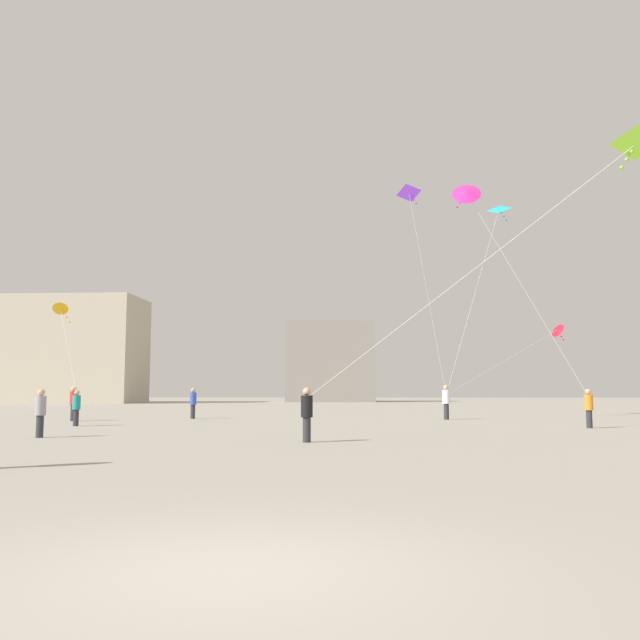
{
  "coord_description": "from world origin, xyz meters",
  "views": [
    {
      "loc": [
        0.94,
        -5.89,
        1.53
      ],
      "look_at": [
        0.0,
        22.16,
        4.5
      ],
      "focal_mm": 37.67,
      "sensor_mm": 36.0,
      "label": 1
    }
  ],
  "objects_px": {
    "person_in_grey": "(40,411)",
    "kite_amber_diamond": "(61,310)",
    "person_in_teal": "(76,406)",
    "person_in_red": "(74,402)",
    "kite_crimson_diamond": "(556,331)",
    "building_centre_hall": "(329,362)",
    "building_left_hall": "(47,350)",
    "person_in_white": "(446,400)",
    "kite_violet_delta": "(410,199)",
    "kite_magenta_diamond": "(467,194)",
    "kite_lime_delta": "(623,155)",
    "person_in_orange": "(589,407)",
    "person_in_blue": "(193,402)",
    "kite_cyan_delta": "(498,215)",
    "person_in_black": "(307,412)"
  },
  "relations": [
    {
      "from": "person_in_teal",
      "to": "person_in_red",
      "type": "bearing_deg",
      "value": 47.62
    },
    {
      "from": "kite_cyan_delta",
      "to": "person_in_orange",
      "type": "bearing_deg",
      "value": -82.88
    },
    {
      "from": "kite_magenta_diamond",
      "to": "person_in_teal",
      "type": "bearing_deg",
      "value": 179.58
    },
    {
      "from": "person_in_grey",
      "to": "kite_violet_delta",
      "type": "relative_size",
      "value": 0.14
    },
    {
      "from": "kite_cyan_delta",
      "to": "kite_crimson_diamond",
      "type": "xyz_separation_m",
      "value": [
        4.67,
        5.02,
        -6.29
      ]
    },
    {
      "from": "person_in_orange",
      "to": "kite_cyan_delta",
      "type": "bearing_deg",
      "value": 42.14
    },
    {
      "from": "person_in_red",
      "to": "person_in_black",
      "type": "xyz_separation_m",
      "value": [
        12.65,
        -13.77,
        -0.07
      ]
    },
    {
      "from": "kite_cyan_delta",
      "to": "kite_crimson_diamond",
      "type": "distance_m",
      "value": 9.3
    },
    {
      "from": "person_in_black",
      "to": "kite_magenta_diamond",
      "type": "relative_size",
      "value": 0.17
    },
    {
      "from": "person_in_red",
      "to": "kite_magenta_diamond",
      "type": "relative_size",
      "value": 0.19
    },
    {
      "from": "person_in_teal",
      "to": "person_in_black",
      "type": "xyz_separation_m",
      "value": [
        10.56,
        -8.91,
        0.03
      ]
    },
    {
      "from": "person_in_white",
      "to": "kite_crimson_diamond",
      "type": "height_order",
      "value": "kite_crimson_diamond"
    },
    {
      "from": "person_in_blue",
      "to": "kite_cyan_delta",
      "type": "distance_m",
      "value": 20.27
    },
    {
      "from": "kite_violet_delta",
      "to": "building_left_hall",
      "type": "height_order",
      "value": "building_left_hall"
    },
    {
      "from": "person_in_grey",
      "to": "kite_amber_diamond",
      "type": "bearing_deg",
      "value": 88.84
    },
    {
      "from": "person_in_red",
      "to": "kite_cyan_delta",
      "type": "bearing_deg",
      "value": 61.32
    },
    {
      "from": "person_in_white",
      "to": "kite_violet_delta",
      "type": "distance_m",
      "value": 11.03
    },
    {
      "from": "person_in_blue",
      "to": "kite_crimson_diamond",
      "type": "bearing_deg",
      "value": -49.38
    },
    {
      "from": "kite_violet_delta",
      "to": "kite_crimson_diamond",
      "type": "xyz_separation_m",
      "value": [
        9.92,
        7.63,
        -6.52
      ]
    },
    {
      "from": "person_in_white",
      "to": "building_centre_hall",
      "type": "bearing_deg",
      "value": -36.18
    },
    {
      "from": "person_in_blue",
      "to": "person_in_grey",
      "type": "bearing_deg",
      "value": -160.98
    },
    {
      "from": "kite_crimson_diamond",
      "to": "kite_amber_diamond",
      "type": "height_order",
      "value": "kite_crimson_diamond"
    },
    {
      "from": "kite_magenta_diamond",
      "to": "kite_amber_diamond",
      "type": "xyz_separation_m",
      "value": [
        -18.69,
        1.74,
        -4.86
      ]
    },
    {
      "from": "person_in_white",
      "to": "building_centre_hall",
      "type": "relative_size",
      "value": 0.14
    },
    {
      "from": "person_in_grey",
      "to": "kite_lime_delta",
      "type": "distance_m",
      "value": 19.1
    },
    {
      "from": "building_left_hall",
      "to": "person_in_white",
      "type": "bearing_deg",
      "value": -48.09
    },
    {
      "from": "person_in_grey",
      "to": "kite_violet_delta",
      "type": "height_order",
      "value": "kite_violet_delta"
    },
    {
      "from": "kite_crimson_diamond",
      "to": "person_in_blue",
      "type": "bearing_deg",
      "value": -164.76
    },
    {
      "from": "person_in_black",
      "to": "person_in_orange",
      "type": "height_order",
      "value": "person_in_black"
    },
    {
      "from": "person_in_white",
      "to": "kite_cyan_delta",
      "type": "xyz_separation_m",
      "value": [
        3.39,
        1.58,
        10.59
      ]
    },
    {
      "from": "person_in_orange",
      "to": "building_centre_hall",
      "type": "distance_m",
      "value": 67.89
    },
    {
      "from": "kite_lime_delta",
      "to": "building_left_hall",
      "type": "distance_m",
      "value": 81.56
    },
    {
      "from": "kite_violet_delta",
      "to": "person_in_blue",
      "type": "bearing_deg",
      "value": 172.06
    },
    {
      "from": "kite_cyan_delta",
      "to": "building_centre_hall",
      "type": "bearing_deg",
      "value": 100.83
    },
    {
      "from": "person_in_grey",
      "to": "building_left_hall",
      "type": "height_order",
      "value": "building_left_hall"
    },
    {
      "from": "kite_cyan_delta",
      "to": "building_left_hall",
      "type": "bearing_deg",
      "value": 135.01
    },
    {
      "from": "person_in_white",
      "to": "kite_crimson_diamond",
      "type": "bearing_deg",
      "value": -94.13
    },
    {
      "from": "kite_violet_delta",
      "to": "kite_cyan_delta",
      "type": "bearing_deg",
      "value": 26.37
    },
    {
      "from": "person_in_grey",
      "to": "building_left_hall",
      "type": "bearing_deg",
      "value": 92.7
    },
    {
      "from": "kite_crimson_diamond",
      "to": "kite_magenta_diamond",
      "type": "distance_m",
      "value": 16.87
    },
    {
      "from": "person_in_teal",
      "to": "person_in_red",
      "type": "distance_m",
      "value": 5.29
    },
    {
      "from": "kite_cyan_delta",
      "to": "kite_lime_delta",
      "type": "height_order",
      "value": "kite_cyan_delta"
    },
    {
      "from": "person_in_blue",
      "to": "kite_crimson_diamond",
      "type": "distance_m",
      "value": 23.09
    },
    {
      "from": "kite_amber_diamond",
      "to": "person_in_black",
      "type": "bearing_deg",
      "value": -41.0
    },
    {
      "from": "kite_crimson_diamond",
      "to": "building_centre_hall",
      "type": "relative_size",
      "value": 0.67
    },
    {
      "from": "person_in_blue",
      "to": "kite_cyan_delta",
      "type": "height_order",
      "value": "kite_cyan_delta"
    },
    {
      "from": "person_in_orange",
      "to": "kite_lime_delta",
      "type": "distance_m",
      "value": 13.47
    },
    {
      "from": "kite_violet_delta",
      "to": "building_left_hall",
      "type": "xyz_separation_m",
      "value": [
        -41.63,
        49.47,
        -5.12
      ]
    },
    {
      "from": "person_in_blue",
      "to": "person_in_orange",
      "type": "distance_m",
      "value": 20.41
    },
    {
      "from": "person_in_orange",
      "to": "kite_magenta_diamond",
      "type": "relative_size",
      "value": 0.17
    }
  ]
}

